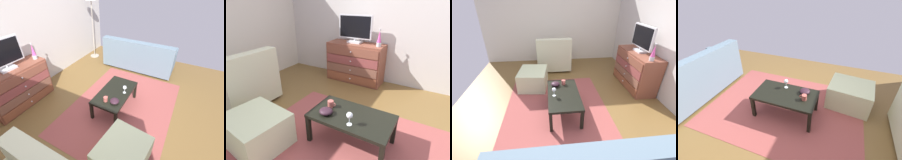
{
  "view_description": "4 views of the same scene",
  "coord_description": "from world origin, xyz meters",
  "views": [
    {
      "loc": [
        -1.88,
        -1.08,
        2.22
      ],
      "look_at": [
        0.12,
        -0.01,
        0.65
      ],
      "focal_mm": 24.26,
      "sensor_mm": 36.0,
      "label": 1
    },
    {
      "loc": [
        0.88,
        -1.66,
        1.64
      ],
      "look_at": [
        -0.06,
        -0.06,
        0.8
      ],
      "focal_mm": 28.73,
      "sensor_mm": 36.0,
      "label": 2
    },
    {
      "loc": [
        2.36,
        -0.31,
        1.91
      ],
      "look_at": [
        0.19,
        -0.07,
        0.7
      ],
      "focal_mm": 24.69,
      "sensor_mm": 36.0,
      "label": 3
    },
    {
      "loc": [
        -0.6,
        1.66,
        1.86
      ],
      "look_at": [
        0.06,
        -0.1,
        0.66
      ],
      "focal_mm": 24.43,
      "sensor_mm": 36.0,
      "label": 4
    }
  ],
  "objects": [
    {
      "name": "bowl_decorative",
      "position": [
        -0.15,
        -0.2,
        0.43
      ],
      "size": [
        0.16,
        0.16,
        0.07
      ],
      "primitive_type": "ellipsoid",
      "color": "#2E1823",
      "rests_on": "coffee_table"
    },
    {
      "name": "lava_lamp",
      "position": [
        -0.16,
        1.62,
        0.97
      ],
      "size": [
        0.09,
        0.09,
        0.33
      ],
      "color": "#B7B7BC",
      "rests_on": "dresser"
    },
    {
      "name": "wall_accent_rear",
      "position": [
        0.0,
        1.97,
        1.29
      ],
      "size": [
        5.62,
        0.12,
        2.58
      ],
      "primitive_type": "cube",
      "color": "beige",
      "rests_on": "ground_plane"
    },
    {
      "name": "coffee_table",
      "position": [
        0.13,
        -0.08,
        0.35
      ],
      "size": [
        0.98,
        0.55,
        0.4
      ],
      "color": "black",
      "rests_on": "ground_plane"
    },
    {
      "name": "mug",
      "position": [
        -0.18,
        -0.04,
        0.44
      ],
      "size": [
        0.11,
        0.08,
        0.08
      ],
      "color": "#A64F45",
      "rests_on": "coffee_table"
    },
    {
      "name": "tv",
      "position": [
        -0.69,
        1.69,
        1.11
      ],
      "size": [
        0.7,
        0.18,
        0.55
      ],
      "color": "silver",
      "rests_on": "dresser"
    },
    {
      "name": "area_rug",
      "position": [
        0.2,
        -0.2,
        0.0
      ],
      "size": [
        2.6,
        1.9,
        0.01
      ],
      "primitive_type": "cube",
      "color": "brown",
      "rests_on": "ground_plane"
    },
    {
      "name": "ground_plane",
      "position": [
        0.0,
        0.0,
        -0.03
      ],
      "size": [
        5.62,
        4.43,
        0.05
      ],
      "primitive_type": "cube",
      "color": "brown"
    },
    {
      "name": "ottoman",
      "position": [
        -0.83,
        -0.68,
        0.21
      ],
      "size": [
        0.76,
        0.67,
        0.42
      ],
      "primitive_type": "cube",
      "rotation": [
        0.0,
        0.0,
        -0.11
      ],
      "color": "beige",
      "rests_on": "ground_plane"
    },
    {
      "name": "standing_lamp",
      "position": [
        1.94,
        1.61,
        1.59
      ],
      "size": [
        0.32,
        0.32,
        1.86
      ],
      "color": "#A59E8C",
      "rests_on": "ground_plane"
    },
    {
      "name": "dresser",
      "position": [
        -0.64,
        1.66,
        0.41
      ],
      "size": [
        1.18,
        0.49,
        0.82
      ],
      "color": "brown",
      "rests_on": "ground_plane"
    },
    {
      "name": "wine_glass",
      "position": [
        0.18,
        -0.24,
        0.51
      ],
      "size": [
        0.07,
        0.07,
        0.16
      ],
      "color": "silver",
      "rests_on": "coffee_table"
    },
    {
      "name": "couch_large",
      "position": [
        1.9,
        0.09,
        0.33
      ],
      "size": [
        0.85,
        1.9,
        0.86
      ],
      "color": "#332319",
      "rests_on": "ground_plane"
    }
  ]
}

